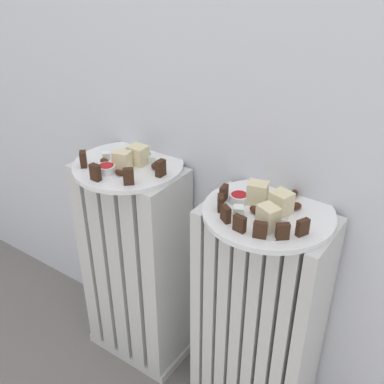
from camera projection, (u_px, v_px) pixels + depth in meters
radiator_left at (136, 268)px, 1.36m from camera, size 0.30×0.17×0.66m
radiator_right at (257, 325)px, 1.17m from camera, size 0.30×0.17×0.66m
plate_left at (128, 165)px, 1.19m from camera, size 0.29×0.29×0.01m
plate_right at (268, 213)px, 1.00m from camera, size 0.29×0.29×0.01m
dark_cake_slice_left_0 at (83, 159)px, 1.17m from camera, size 0.03×0.03×0.04m
dark_cake_slice_left_1 at (95, 172)px, 1.10m from camera, size 0.03×0.02×0.04m
dark_cake_slice_left_2 at (129, 176)px, 1.09m from camera, size 0.03×0.03×0.04m
dark_cake_slice_left_3 at (161, 168)px, 1.12m from camera, size 0.02×0.03×0.04m
marble_cake_slice_left_0 at (122, 160)px, 1.15m from camera, size 0.05×0.04×0.05m
marble_cake_slice_left_1 at (138, 155)px, 1.18m from camera, size 0.05×0.04×0.05m
turkish_delight_left_0 at (151, 160)px, 1.19m from camera, size 0.03×0.03×0.02m
turkish_delight_left_1 at (126, 155)px, 1.21m from camera, size 0.03×0.03×0.02m
turkish_delight_left_2 at (106, 156)px, 1.21m from camera, size 0.03×0.03×0.02m
turkish_delight_left_3 at (136, 149)px, 1.24m from camera, size 0.03×0.03×0.02m
medjool_date_left_0 at (145, 155)px, 1.22m from camera, size 0.03×0.03×0.02m
medjool_date_left_1 at (104, 161)px, 1.19m from camera, size 0.03×0.02×0.02m
medjool_date_left_2 at (155, 166)px, 1.16m from camera, size 0.03×0.03×0.02m
medjool_date_left_3 at (120, 173)px, 1.13m from camera, size 0.03×0.02×0.02m
jam_bowl_left at (107, 168)px, 1.14m from camera, size 0.04×0.04×0.02m
dark_cake_slice_right_0 at (224, 193)px, 1.02m from camera, size 0.02×0.03×0.04m
dark_cake_slice_right_1 at (220, 203)px, 0.99m from camera, size 0.02×0.03×0.04m
dark_cake_slice_right_2 at (226, 214)px, 0.95m from camera, size 0.03×0.02×0.04m
dark_cake_slice_right_3 at (240, 224)px, 0.92m from camera, size 0.03×0.02×0.04m
dark_cake_slice_right_4 at (260, 230)px, 0.90m from camera, size 0.03×0.02×0.04m
dark_cake_slice_right_5 at (283, 231)px, 0.89m from camera, size 0.03×0.03×0.04m
dark_cake_slice_right_6 at (303, 227)px, 0.91m from camera, size 0.02×0.03×0.04m
marble_cake_slice_right_0 at (258, 193)px, 1.01m from camera, size 0.05×0.05×0.05m
marble_cake_slice_right_1 at (281, 203)px, 0.97m from camera, size 0.05×0.05×0.05m
marble_cake_slice_right_2 at (268, 218)px, 0.92m from camera, size 0.05×0.05×0.05m
turkish_delight_right_0 at (262, 215)px, 0.96m from camera, size 0.03×0.03×0.02m
turkish_delight_right_1 at (239, 211)px, 0.97m from camera, size 0.03×0.03×0.02m
medjool_date_right_0 at (282, 200)px, 1.01m from camera, size 0.03×0.03×0.02m
medjool_date_right_1 at (255, 210)px, 0.98m from camera, size 0.03×0.02×0.02m
medjool_date_right_2 at (296, 206)px, 0.99m from camera, size 0.03×0.03×0.02m
medjool_date_right_3 at (294, 194)px, 1.04m from camera, size 0.02×0.03×0.02m
jam_bowl_right at (239, 198)px, 1.02m from camera, size 0.04×0.04×0.02m
fork at (280, 226)px, 0.94m from camera, size 0.03×0.10×0.00m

